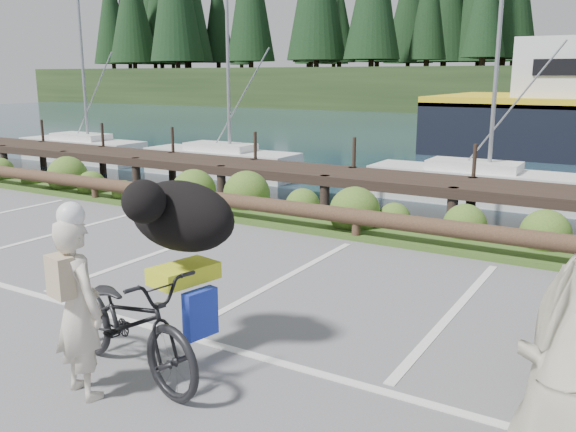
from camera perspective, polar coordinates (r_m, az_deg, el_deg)
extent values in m
plane|color=#5B5B5E|center=(7.78, -8.21, -9.92)|extent=(72.00, 72.00, 0.00)
cube|color=#3D5B21|center=(12.12, 7.75, -1.26)|extent=(34.00, 1.60, 0.10)
imported|color=black|center=(6.47, -14.72, -9.47)|extent=(2.36, 1.22, 1.18)
imported|color=beige|center=(6.12, -19.02, -8.16)|extent=(0.71, 0.54, 1.76)
ellipsoid|color=black|center=(6.57, -9.93, -0.01)|extent=(0.90, 1.42, 0.76)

